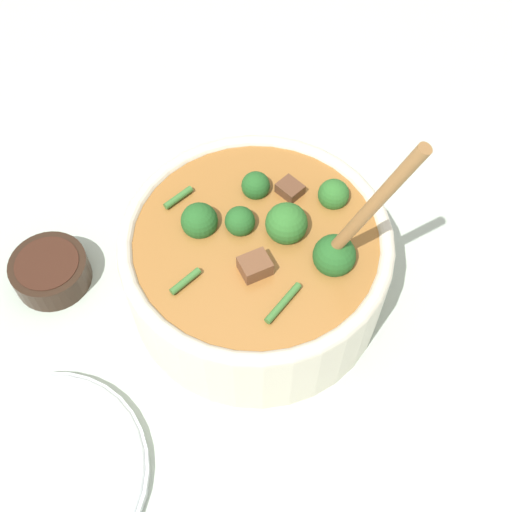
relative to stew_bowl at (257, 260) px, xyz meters
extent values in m
plane|color=#ADBCAD|center=(0.00, 0.00, -0.06)|extent=(4.00, 4.00, 0.00)
cylinder|color=beige|center=(0.00, 0.00, -0.01)|extent=(0.28, 0.28, 0.10)
torus|color=beige|center=(0.00, 0.00, 0.04)|extent=(0.28, 0.28, 0.02)
cylinder|color=#9E662D|center=(0.00, 0.00, 0.01)|extent=(0.26, 0.26, 0.07)
sphere|color=#2D6B28|center=(-0.02, -0.03, 0.05)|extent=(0.04, 0.04, 0.04)
cylinder|color=#6B9956|center=(-0.02, -0.03, 0.02)|extent=(0.02, 0.02, 0.02)
sphere|color=#235B23|center=(0.04, -0.05, 0.05)|extent=(0.03, 0.03, 0.03)
cylinder|color=#6B9956|center=(0.04, -0.05, 0.03)|extent=(0.01, 0.01, 0.01)
sphere|color=#235B23|center=(0.05, 0.03, 0.05)|extent=(0.04, 0.04, 0.04)
cylinder|color=#6B9956|center=(0.05, 0.03, 0.02)|extent=(0.01, 0.01, 0.02)
sphere|color=#235B23|center=(0.02, 0.00, 0.05)|extent=(0.03, 0.03, 0.03)
cylinder|color=#6B9956|center=(0.02, 0.00, 0.03)|extent=(0.01, 0.01, 0.01)
sphere|color=#235B23|center=(-0.07, -0.03, 0.05)|extent=(0.04, 0.04, 0.04)
cylinder|color=#6B9956|center=(-0.07, -0.03, 0.02)|extent=(0.01, 0.01, 0.02)
sphere|color=#2D6B28|center=(-0.03, -0.09, 0.05)|extent=(0.03, 0.03, 0.03)
cylinder|color=#6B9956|center=(-0.03, -0.09, 0.03)|extent=(0.01, 0.01, 0.01)
cube|color=brown|center=(0.01, -0.07, 0.05)|extent=(0.03, 0.02, 0.02)
cube|color=brown|center=(-0.02, 0.03, 0.05)|extent=(0.03, 0.04, 0.02)
cylinder|color=#3D7533|center=(0.09, 0.02, 0.05)|extent=(0.01, 0.04, 0.01)
cylinder|color=#3D7533|center=(0.01, 0.09, 0.05)|extent=(0.01, 0.04, 0.01)
cylinder|color=#3D7533|center=(-0.07, 0.04, 0.05)|extent=(0.01, 0.05, 0.01)
ellipsoid|color=olive|center=(-0.06, -0.03, 0.04)|extent=(0.04, 0.03, 0.01)
cylinder|color=olive|center=(-0.09, -0.04, 0.13)|extent=(0.07, 0.04, 0.19)
cylinder|color=black|center=(0.18, 0.15, -0.05)|extent=(0.09, 0.09, 0.03)
cylinder|color=#381E14|center=(0.18, 0.15, -0.04)|extent=(0.07, 0.07, 0.01)
cylinder|color=white|center=(0.01, 0.30, -0.06)|extent=(0.21, 0.21, 0.01)
torus|color=white|center=(0.01, 0.30, -0.05)|extent=(0.21, 0.21, 0.01)
camera|label=1|loc=(-0.25, 0.27, 0.58)|focal=45.00mm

